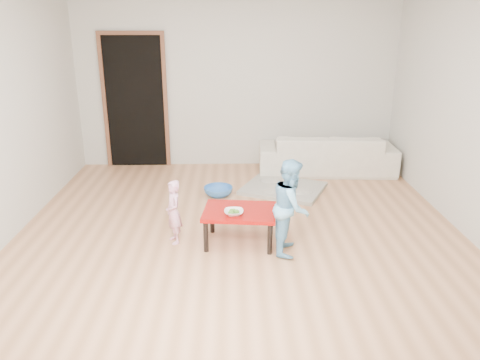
{
  "coord_description": "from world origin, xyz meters",
  "views": [
    {
      "loc": [
        -0.09,
        -4.92,
        2.29
      ],
      "look_at": [
        0.0,
        -0.2,
        0.65
      ],
      "focal_mm": 35.0,
      "sensor_mm": 36.0,
      "label": 1
    }
  ],
  "objects_px": {
    "bowl": "(234,212)",
    "basin": "(218,191)",
    "child_pink": "(174,212)",
    "sofa": "(326,153)",
    "child_blue": "(291,207)",
    "red_table": "(240,226)"
  },
  "relations": [
    {
      "from": "sofa",
      "to": "child_pink",
      "type": "height_order",
      "value": "child_pink"
    },
    {
      "from": "red_table",
      "to": "child_blue",
      "type": "height_order",
      "value": "child_blue"
    },
    {
      "from": "sofa",
      "to": "bowl",
      "type": "relative_size",
      "value": 10.47
    },
    {
      "from": "sofa",
      "to": "child_blue",
      "type": "xyz_separation_m",
      "value": [
        -0.88,
        -2.62,
        0.19
      ]
    },
    {
      "from": "red_table",
      "to": "child_blue",
      "type": "xyz_separation_m",
      "value": [
        0.52,
        -0.19,
        0.3
      ]
    },
    {
      "from": "bowl",
      "to": "basin",
      "type": "bearing_deg",
      "value": 97.5
    },
    {
      "from": "child_pink",
      "to": "bowl",
      "type": "bearing_deg",
      "value": 53.45
    },
    {
      "from": "red_table",
      "to": "bowl",
      "type": "bearing_deg",
      "value": -117.16
    },
    {
      "from": "sofa",
      "to": "child_pink",
      "type": "distance_m",
      "value": 3.19
    },
    {
      "from": "red_table",
      "to": "child_blue",
      "type": "bearing_deg",
      "value": -20.45
    },
    {
      "from": "child_blue",
      "to": "basin",
      "type": "distance_m",
      "value": 1.84
    },
    {
      "from": "child_pink",
      "to": "red_table",
      "type": "bearing_deg",
      "value": 64.3
    },
    {
      "from": "bowl",
      "to": "basin",
      "type": "relative_size",
      "value": 0.51
    },
    {
      "from": "red_table",
      "to": "basin",
      "type": "height_order",
      "value": "red_table"
    },
    {
      "from": "sofa",
      "to": "child_pink",
      "type": "xyz_separation_m",
      "value": [
        -2.1,
        -2.4,
        0.04
      ]
    },
    {
      "from": "red_table",
      "to": "child_pink",
      "type": "height_order",
      "value": "child_pink"
    },
    {
      "from": "bowl",
      "to": "child_blue",
      "type": "height_order",
      "value": "child_blue"
    },
    {
      "from": "sofa",
      "to": "child_pink",
      "type": "relative_size",
      "value": 2.99
    },
    {
      "from": "sofa",
      "to": "bowl",
      "type": "xyz_separation_m",
      "value": [
        -1.46,
        -2.55,
        0.1
      ]
    },
    {
      "from": "basin",
      "to": "red_table",
      "type": "bearing_deg",
      "value": -79.42
    },
    {
      "from": "bowl",
      "to": "child_pink",
      "type": "bearing_deg",
      "value": 166.71
    },
    {
      "from": "sofa",
      "to": "red_table",
      "type": "relative_size",
      "value": 2.74
    }
  ]
}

